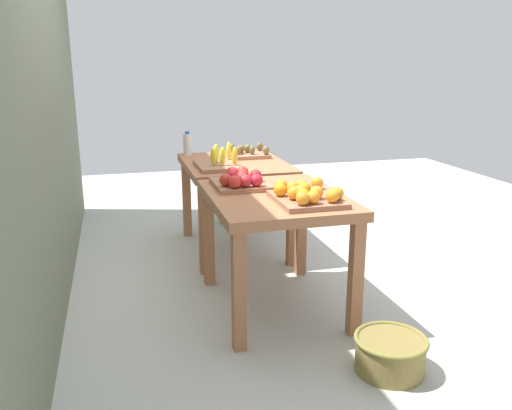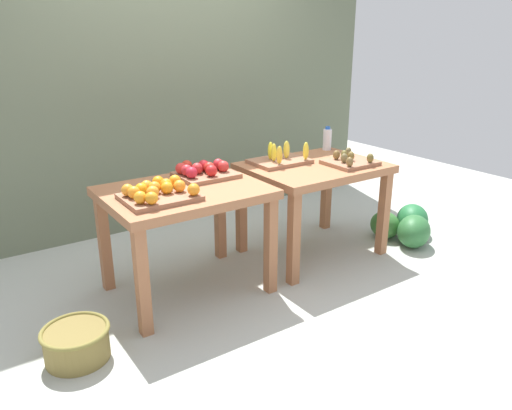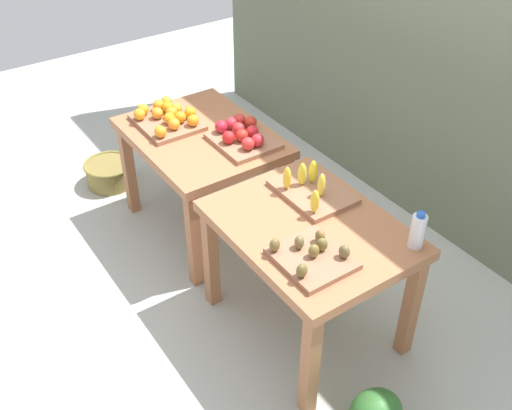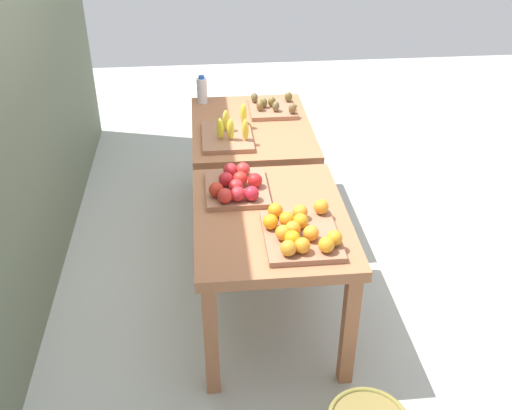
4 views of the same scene
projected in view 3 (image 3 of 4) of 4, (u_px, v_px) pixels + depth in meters
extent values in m
plane|color=#B2B6AD|center=(250.00, 270.00, 3.93)|extent=(8.00, 8.00, 0.00)
cube|color=#A36642|center=(201.00, 138.00, 3.87)|extent=(1.04, 0.80, 0.06)
cube|color=#A36642|center=(129.00, 170.00, 4.24)|extent=(0.07, 0.07, 0.69)
cube|color=#A36642|center=(194.00, 240.00, 3.63)|extent=(0.07, 0.07, 0.69)
cube|color=#A36642|center=(212.00, 142.00, 4.55)|extent=(0.07, 0.07, 0.69)
cube|color=#A36642|center=(285.00, 202.00, 3.94)|extent=(0.07, 0.07, 0.69)
cube|color=#A36642|center=(310.00, 229.00, 3.13)|extent=(1.04, 0.80, 0.06)
cube|color=#A36642|center=(211.00, 258.00, 3.50)|extent=(0.07, 0.07, 0.69)
cube|color=#A36642|center=(310.00, 365.00, 2.89)|extent=(0.07, 0.07, 0.69)
cube|color=#A36642|center=(304.00, 218.00, 3.81)|extent=(0.07, 0.07, 0.69)
cube|color=#A36642|center=(411.00, 306.00, 3.20)|extent=(0.07, 0.07, 0.69)
cube|color=#9A674C|center=(167.00, 122.00, 3.93)|extent=(0.44, 0.36, 0.03)
sphere|color=orange|center=(160.00, 132.00, 3.73)|extent=(0.09, 0.09, 0.08)
sphere|color=orange|center=(172.00, 113.00, 3.93)|extent=(0.10, 0.10, 0.08)
sphere|color=orange|center=(168.00, 107.00, 3.99)|extent=(0.09, 0.09, 0.08)
sphere|color=orange|center=(169.00, 118.00, 3.87)|extent=(0.09, 0.09, 0.08)
sphere|color=orange|center=(190.00, 113.00, 3.93)|extent=(0.09, 0.09, 0.08)
sphere|color=orange|center=(166.00, 102.00, 4.05)|extent=(0.09, 0.09, 0.08)
sphere|color=orange|center=(174.00, 124.00, 3.81)|extent=(0.10, 0.10, 0.08)
sphere|color=orange|center=(176.00, 109.00, 3.97)|extent=(0.10, 0.10, 0.08)
sphere|color=orange|center=(157.00, 113.00, 3.92)|extent=(0.09, 0.09, 0.08)
sphere|color=orange|center=(193.00, 120.00, 3.85)|extent=(0.11, 0.11, 0.08)
sphere|color=orange|center=(143.00, 109.00, 3.96)|extent=(0.09, 0.09, 0.08)
sphere|color=orange|center=(159.00, 105.00, 4.01)|extent=(0.08, 0.08, 0.08)
sphere|color=orange|center=(180.00, 117.00, 3.88)|extent=(0.11, 0.11, 0.08)
sphere|color=orange|center=(139.00, 114.00, 3.91)|extent=(0.08, 0.08, 0.08)
cube|color=#9A674C|center=(243.00, 141.00, 3.75)|extent=(0.40, 0.34, 0.03)
sphere|color=red|center=(252.00, 132.00, 3.73)|extent=(0.08, 0.08, 0.08)
sphere|color=red|center=(251.00, 122.00, 3.82)|extent=(0.11, 0.11, 0.08)
sphere|color=red|center=(221.00, 127.00, 3.78)|extent=(0.10, 0.10, 0.08)
sphere|color=red|center=(258.00, 140.00, 3.65)|extent=(0.08, 0.08, 0.08)
sphere|color=red|center=(229.00, 137.00, 3.67)|extent=(0.11, 0.11, 0.08)
sphere|color=red|center=(242.00, 136.00, 3.69)|extent=(0.10, 0.10, 0.08)
sphere|color=red|center=(239.00, 129.00, 3.76)|extent=(0.11, 0.11, 0.08)
sphere|color=red|center=(248.00, 144.00, 3.61)|extent=(0.09, 0.09, 0.08)
sphere|color=red|center=(239.00, 120.00, 3.85)|extent=(0.10, 0.10, 0.08)
sphere|color=red|center=(231.00, 124.00, 3.81)|extent=(0.11, 0.11, 0.08)
cube|color=#9A674C|center=(313.00, 192.00, 3.31)|extent=(0.44, 0.32, 0.03)
ellipsoid|color=yellow|center=(322.00, 185.00, 3.22)|extent=(0.07, 0.07, 0.14)
ellipsoid|color=yellow|center=(287.00, 178.00, 3.27)|extent=(0.06, 0.05, 0.14)
ellipsoid|color=yellow|center=(302.00, 174.00, 3.30)|extent=(0.07, 0.06, 0.14)
ellipsoid|color=yellow|center=(313.00, 172.00, 3.32)|extent=(0.07, 0.06, 0.14)
ellipsoid|color=yellow|center=(315.00, 201.00, 3.10)|extent=(0.06, 0.05, 0.14)
cube|color=#9A674C|center=(312.00, 258.00, 2.88)|extent=(0.36, 0.32, 0.03)
ellipsoid|color=brown|center=(302.00, 271.00, 2.74)|extent=(0.05, 0.06, 0.07)
ellipsoid|color=brown|center=(344.00, 252.00, 2.84)|extent=(0.07, 0.06, 0.07)
ellipsoid|color=brown|center=(314.00, 251.00, 2.84)|extent=(0.05, 0.06, 0.07)
ellipsoid|color=brown|center=(320.00, 236.00, 2.93)|extent=(0.07, 0.06, 0.07)
ellipsoid|color=brown|center=(299.00, 242.00, 2.89)|extent=(0.07, 0.07, 0.07)
ellipsoid|color=brown|center=(275.00, 245.00, 2.88)|extent=(0.06, 0.06, 0.07)
ellipsoid|color=brown|center=(322.00, 244.00, 2.88)|extent=(0.07, 0.07, 0.07)
cylinder|color=silver|center=(418.00, 231.00, 2.92)|extent=(0.07, 0.07, 0.18)
cylinder|color=blue|center=(421.00, 215.00, 2.86)|extent=(0.04, 0.04, 0.02)
cylinder|color=olive|center=(110.00, 174.00, 4.66)|extent=(0.35, 0.35, 0.18)
torus|color=olive|center=(108.00, 164.00, 4.60)|extent=(0.37, 0.37, 0.02)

